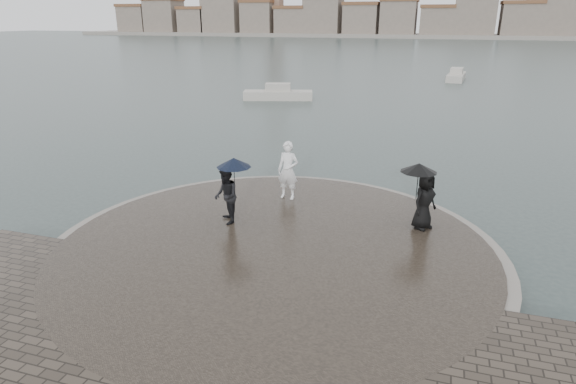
% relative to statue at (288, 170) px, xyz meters
% --- Properties ---
extents(ground, '(400.00, 400.00, 0.00)m').
position_rel_statue_xyz_m(ground, '(0.73, -7.10, -1.36)').
color(ground, '#2B3835').
rests_on(ground, ground).
extents(kerb_ring, '(12.50, 12.50, 0.32)m').
position_rel_statue_xyz_m(kerb_ring, '(0.73, -3.60, -1.20)').
color(kerb_ring, gray).
rests_on(kerb_ring, ground).
extents(quay_tip, '(11.90, 11.90, 0.36)m').
position_rel_statue_xyz_m(quay_tip, '(0.73, -3.60, -1.18)').
color(quay_tip, '#2D261E').
rests_on(quay_tip, ground).
extents(statue, '(0.76, 0.53, 2.00)m').
position_rel_statue_xyz_m(statue, '(0.00, 0.00, 0.00)').
color(statue, white).
rests_on(statue, quay_tip).
extents(visitor_left, '(1.27, 1.15, 2.04)m').
position_rel_statue_xyz_m(visitor_left, '(-1.07, -2.56, 0.11)').
color(visitor_left, black).
rests_on(visitor_left, quay_tip).
extents(visitor_right, '(1.25, 1.14, 1.95)m').
position_rel_statue_xyz_m(visitor_right, '(4.50, -1.17, 0.13)').
color(visitor_right, black).
rests_on(visitor_right, quay_tip).
extents(far_skyline, '(260.00, 20.00, 37.00)m').
position_rel_statue_xyz_m(far_skyline, '(-5.56, 153.61, 4.25)').
color(far_skyline, gray).
rests_on(far_skyline, ground).
extents(boats, '(33.08, 22.08, 1.50)m').
position_rel_statue_xyz_m(boats, '(5.87, 31.17, -0.98)').
color(boats, '#B8B2A6').
rests_on(boats, ground).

